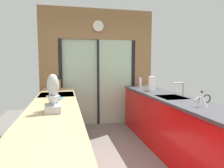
{
  "coord_description": "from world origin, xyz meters",
  "views": [
    {
      "loc": [
        -0.75,
        -2.36,
        1.46
      ],
      "look_at": [
        -0.02,
        0.85,
        1.12
      ],
      "focal_mm": 32.63,
      "sensor_mm": 36.0,
      "label": 1
    }
  ],
  "objects_px": {
    "mixing_bowl": "(56,100)",
    "paper_towel_roll": "(152,84)",
    "soap_bottle_far": "(140,82)",
    "knife_block": "(59,85)",
    "stand_mixer": "(53,97)",
    "oven_range": "(57,120)",
    "kettle": "(202,100)"
  },
  "relations": [
    {
      "from": "mixing_bowl",
      "to": "soap_bottle_far",
      "type": "relative_size",
      "value": 0.85
    },
    {
      "from": "knife_block",
      "to": "stand_mixer",
      "type": "height_order",
      "value": "stand_mixer"
    },
    {
      "from": "paper_towel_roll",
      "to": "knife_block",
      "type": "bearing_deg",
      "value": 165.66
    },
    {
      "from": "knife_block",
      "to": "kettle",
      "type": "relative_size",
      "value": 1.21
    },
    {
      "from": "mixing_bowl",
      "to": "paper_towel_roll",
      "type": "xyz_separation_m",
      "value": [
        1.78,
        0.91,
        0.1
      ]
    },
    {
      "from": "stand_mixer",
      "to": "soap_bottle_far",
      "type": "xyz_separation_m",
      "value": [
        1.78,
        2.0,
        -0.05
      ]
    },
    {
      "from": "soap_bottle_far",
      "to": "oven_range",
      "type": "bearing_deg",
      "value": -158.76
    },
    {
      "from": "mixing_bowl",
      "to": "oven_range",
      "type": "bearing_deg",
      "value": 91.28
    },
    {
      "from": "oven_range",
      "to": "kettle",
      "type": "bearing_deg",
      "value": -38.39
    },
    {
      "from": "oven_range",
      "to": "paper_towel_roll",
      "type": "height_order",
      "value": "paper_towel_roll"
    },
    {
      "from": "mixing_bowl",
      "to": "kettle",
      "type": "distance_m",
      "value": 1.88
    },
    {
      "from": "paper_towel_roll",
      "to": "oven_range",
      "type": "bearing_deg",
      "value": -177.34
    },
    {
      "from": "oven_range",
      "to": "knife_block",
      "type": "height_order",
      "value": "knife_block"
    },
    {
      "from": "oven_range",
      "to": "paper_towel_roll",
      "type": "xyz_separation_m",
      "value": [
        1.8,
        0.08,
        0.6
      ]
    },
    {
      "from": "kettle",
      "to": "paper_towel_roll",
      "type": "distance_m",
      "value": 1.51
    },
    {
      "from": "soap_bottle_far",
      "to": "paper_towel_roll",
      "type": "height_order",
      "value": "paper_towel_roll"
    },
    {
      "from": "kettle",
      "to": "paper_towel_roll",
      "type": "height_order",
      "value": "paper_towel_roll"
    },
    {
      "from": "oven_range",
      "to": "soap_bottle_far",
      "type": "bearing_deg",
      "value": 21.24
    },
    {
      "from": "kettle",
      "to": "soap_bottle_far",
      "type": "distance_m",
      "value": 2.13
    },
    {
      "from": "mixing_bowl",
      "to": "paper_towel_roll",
      "type": "relative_size",
      "value": 0.71
    },
    {
      "from": "mixing_bowl",
      "to": "knife_block",
      "type": "relative_size",
      "value": 0.75
    },
    {
      "from": "knife_block",
      "to": "stand_mixer",
      "type": "distance_m",
      "value": 1.84
    },
    {
      "from": "mixing_bowl",
      "to": "paper_towel_roll",
      "type": "height_order",
      "value": "paper_towel_roll"
    },
    {
      "from": "stand_mixer",
      "to": "mixing_bowl",
      "type": "bearing_deg",
      "value": 90.0
    },
    {
      "from": "mixing_bowl",
      "to": "stand_mixer",
      "type": "bearing_deg",
      "value": -90.0
    },
    {
      "from": "soap_bottle_far",
      "to": "paper_towel_roll",
      "type": "bearing_deg",
      "value": -90.0
    },
    {
      "from": "oven_range",
      "to": "stand_mixer",
      "type": "height_order",
      "value": "stand_mixer"
    },
    {
      "from": "knife_block",
      "to": "paper_towel_roll",
      "type": "distance_m",
      "value": 1.84
    },
    {
      "from": "mixing_bowl",
      "to": "kettle",
      "type": "xyz_separation_m",
      "value": [
        1.78,
        -0.6,
        0.05
      ]
    },
    {
      "from": "mixing_bowl",
      "to": "knife_block",
      "type": "height_order",
      "value": "knife_block"
    },
    {
      "from": "mixing_bowl",
      "to": "paper_towel_roll",
      "type": "distance_m",
      "value": 2.0
    },
    {
      "from": "stand_mixer",
      "to": "paper_towel_roll",
      "type": "bearing_deg",
      "value": 37.95
    }
  ]
}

